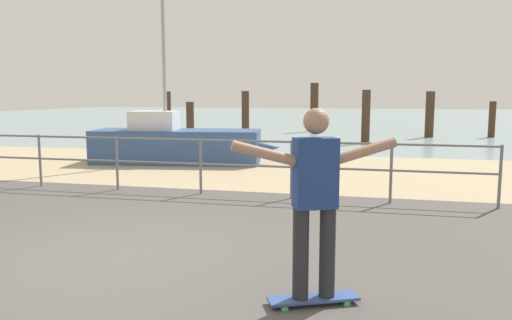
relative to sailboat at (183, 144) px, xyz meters
name	(u,v)px	position (x,y,z in m)	size (l,w,h in m)	color
ground_plane	(61,290)	(2.14, -8.49, -0.53)	(24.00, 10.00, 0.04)	#514C49
beach_strip	(256,169)	(2.14, -0.49, -0.53)	(24.00, 6.00, 0.04)	tan
sea_surface	(339,118)	(2.14, 27.51, -0.53)	(72.00, 50.00, 0.04)	#849EA3
railing_fence	(158,156)	(1.06, -3.89, 0.17)	(11.87, 0.05, 1.05)	slate
sailboat	(183,144)	(0.00, 0.00, 0.00)	(5.06, 2.05, 5.87)	#335184
skateboard	(313,299)	(4.51, -8.29, -0.46)	(0.81, 0.51, 0.08)	#334C8C
skateboarder	(315,192)	(4.51, -8.29, 0.49)	(1.35, 0.68, 1.65)	#26262B
groyne_post_0	(168,110)	(-5.72, 12.30, 0.47)	(0.32, 0.32, 1.99)	#422D1E
groyne_post_1	(190,119)	(-3.13, 8.76, 0.22)	(0.35, 0.35, 1.50)	#422D1E
groyne_post_2	(245,114)	(-0.54, 8.70, 0.46)	(0.33, 0.33, 1.98)	#422D1E
groyne_post_3	(314,107)	(2.05, 12.16, 0.67)	(0.40, 0.40, 2.39)	#422D1E
groyne_post_4	(366,117)	(4.64, 6.73, 0.48)	(0.31, 0.31, 2.01)	#422D1E
groyne_post_5	(430,115)	(7.22, 9.95, 0.46)	(0.37, 0.37, 1.97)	#422D1E
groyne_post_6	(492,120)	(9.81, 10.58, 0.24)	(0.28, 0.28, 1.54)	#422D1E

